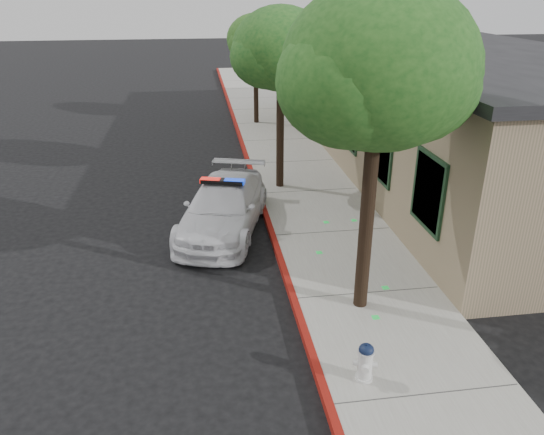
{
  "coord_description": "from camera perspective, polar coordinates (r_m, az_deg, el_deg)",
  "views": [
    {
      "loc": [
        -1.69,
        -8.94,
        6.03
      ],
      "look_at": [
        -0.06,
        2.33,
        0.95
      ],
      "focal_mm": 34.42,
      "sensor_mm": 36.0,
      "label": 1
    }
  ],
  "objects": [
    {
      "name": "clapboard_building",
      "position": [
        20.19,
        16.87,
        11.88
      ],
      "size": [
        7.3,
        20.89,
        4.24
      ],
      "color": "#A08669",
      "rests_on": "ground"
    },
    {
      "name": "police_car",
      "position": [
        13.86,
        -5.32,
        1.16
      ],
      "size": [
        3.06,
        4.93,
        1.45
      ],
      "rotation": [
        0.0,
        0.0,
        -0.28
      ],
      "color": "white",
      "rests_on": "ground"
    },
    {
      "name": "ground",
      "position": [
        10.92,
        2.11,
        -9.52
      ],
      "size": [
        120.0,
        120.0,
        0.0
      ],
      "primitive_type": "plane",
      "color": "black",
      "rests_on": "ground"
    },
    {
      "name": "fire_hydrant",
      "position": [
        8.82,
        10.16,
        -15.25
      ],
      "size": [
        0.4,
        0.35,
        0.7
      ],
      "rotation": [
        0.0,
        0.0,
        -0.3
      ],
      "color": "silver",
      "rests_on": "sidewalk"
    },
    {
      "name": "street_tree_mid",
      "position": [
        15.86,
        0.99,
        17.54
      ],
      "size": [
        3.04,
        2.84,
        5.43
      ],
      "rotation": [
        0.0,
        0.0,
        -0.15
      ],
      "color": "black",
      "rests_on": "sidewalk"
    },
    {
      "name": "red_curb",
      "position": [
        13.46,
        0.12,
        -2.21
      ],
      "size": [
        0.14,
        60.0,
        0.16
      ],
      "primitive_type": "cube",
      "color": "#9D1C11",
      "rests_on": "ground"
    },
    {
      "name": "street_tree_near",
      "position": [
        9.17,
        11.64,
        15.04
      ],
      "size": [
        3.6,
        3.31,
        6.06
      ],
      "rotation": [
        0.0,
        0.0,
        -0.27
      ],
      "color": "black",
      "rests_on": "sidewalk"
    },
    {
      "name": "sidewalk",
      "position": [
        13.75,
        6.49,
        -1.81
      ],
      "size": [
        3.2,
        60.0,
        0.15
      ],
      "primitive_type": "cube",
      "color": "gray",
      "rests_on": "ground"
    },
    {
      "name": "street_tree_far",
      "position": [
        24.35,
        -1.74,
        18.69
      ],
      "size": [
        2.65,
        2.57,
        4.81
      ],
      "rotation": [
        0.0,
        0.0,
        0.11
      ],
      "color": "black",
      "rests_on": "sidewalk"
    }
  ]
}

